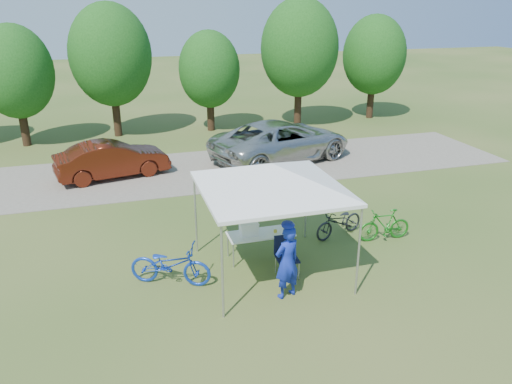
% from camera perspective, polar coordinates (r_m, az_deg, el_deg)
% --- Properties ---
extents(ground, '(100.00, 100.00, 0.00)m').
position_cam_1_polar(ground, '(12.17, 1.62, -9.02)').
color(ground, '#2D5119').
rests_on(ground, ground).
extents(gravel_strip, '(24.00, 5.00, 0.02)m').
position_cam_1_polar(gravel_strip, '(19.29, -5.79, 2.56)').
color(gravel_strip, gray).
rests_on(gravel_strip, ground).
extents(canopy, '(4.53, 4.53, 3.00)m').
position_cam_1_polar(canopy, '(11.08, 1.76, 2.92)').
color(canopy, '#A5A5AA').
rests_on(canopy, ground).
extents(treeline, '(24.89, 4.28, 6.30)m').
position_cam_1_polar(treeline, '(24.36, -9.66, 14.76)').
color(treeline, '#382314').
rests_on(treeline, ground).
extents(folding_table, '(1.65, 0.69, 0.68)m').
position_cam_1_polar(folding_table, '(12.48, 0.54, -4.92)').
color(folding_table, white).
rests_on(folding_table, ground).
extents(folding_chair, '(0.51, 0.53, 0.97)m').
position_cam_1_polar(folding_chair, '(11.81, 3.42, -6.90)').
color(folding_chair, black).
rests_on(folding_chair, ground).
extents(cooler, '(0.45, 0.31, 0.33)m').
position_cam_1_polar(cooler, '(12.31, -0.83, -4.22)').
color(cooler, white).
rests_on(cooler, folding_table).
extents(ice_cream_cup, '(0.09, 0.09, 0.07)m').
position_cam_1_polar(ice_cream_cup, '(12.50, 2.22, -4.48)').
color(ice_cream_cup, gold).
rests_on(ice_cream_cup, folding_table).
extents(cyclist, '(0.71, 0.58, 1.69)m').
position_cam_1_polar(cyclist, '(10.84, 3.57, -7.99)').
color(cyclist, '#1427A3').
rests_on(cyclist, ground).
extents(bike_blue, '(1.98, 1.38, 0.99)m').
position_cam_1_polar(bike_blue, '(11.61, -9.76, -8.16)').
color(bike_blue, '#1339AE').
rests_on(bike_blue, ground).
extents(bike_green, '(1.49, 0.49, 0.88)m').
position_cam_1_polar(bike_green, '(13.91, 14.48, -3.67)').
color(bike_green, '#186C18').
rests_on(bike_green, ground).
extents(bike_dark, '(1.71, 1.05, 0.85)m').
position_cam_1_polar(bike_dark, '(13.88, 9.50, -3.39)').
color(bike_dark, black).
rests_on(bike_dark, ground).
extents(minivan, '(6.44, 4.48, 1.63)m').
position_cam_1_polar(minivan, '(20.09, 2.97, 5.87)').
color(minivan, '#B7B7B2').
rests_on(minivan, gravel_strip).
extents(sedan, '(4.22, 2.22, 1.32)m').
position_cam_1_polar(sedan, '(18.93, -16.10, 3.60)').
color(sedan, '#501A0D').
rests_on(sedan, gravel_strip).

